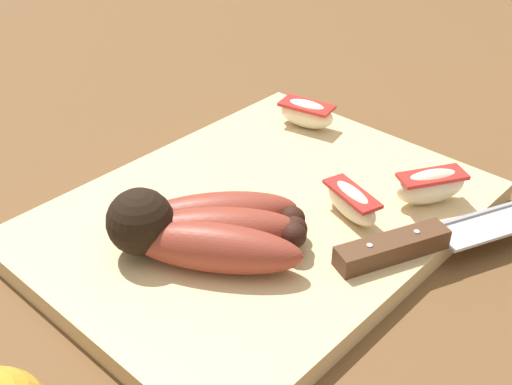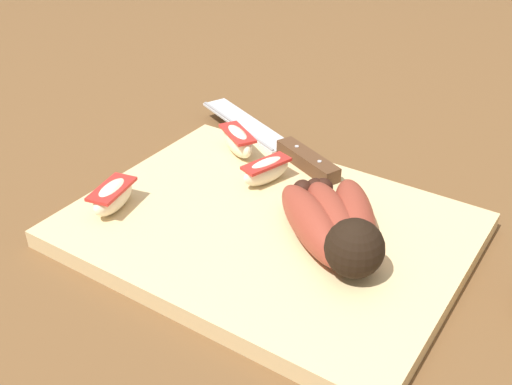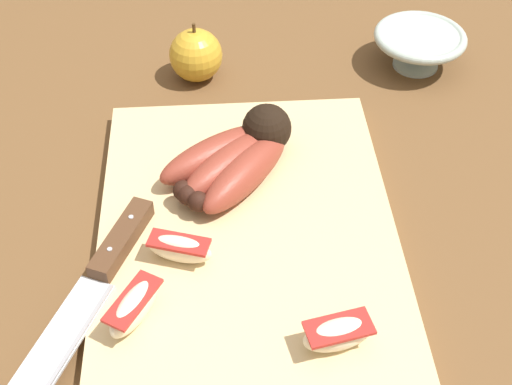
# 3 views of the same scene
# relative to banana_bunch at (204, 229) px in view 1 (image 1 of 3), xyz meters

# --- Properties ---
(ground_plane) EXTENTS (6.00, 6.00, 0.00)m
(ground_plane) POSITION_rel_banana_bunch_xyz_m (-0.09, -0.02, -0.04)
(ground_plane) COLOR brown
(cutting_board) EXTENTS (0.40, 0.30, 0.02)m
(cutting_board) POSITION_rel_banana_bunch_xyz_m (-0.08, -0.01, -0.03)
(cutting_board) COLOR #DBBC84
(cutting_board) RESTS_ON ground_plane
(banana_bunch) EXTENTS (0.15, 0.16, 0.06)m
(banana_bunch) POSITION_rel_banana_bunch_xyz_m (0.00, 0.00, 0.00)
(banana_bunch) COLOR black
(banana_bunch) RESTS_ON cutting_board
(chefs_knife) EXTENTS (0.27, 0.14, 0.02)m
(chefs_knife) POSITION_rel_banana_bunch_xyz_m (-0.14, 0.14, -0.02)
(chefs_knife) COLOR silver
(chefs_knife) RESTS_ON cutting_board
(apple_wedge_near) EXTENTS (0.04, 0.07, 0.03)m
(apple_wedge_near) POSITION_rel_banana_bunch_xyz_m (-0.23, -0.08, -0.01)
(apple_wedge_near) COLOR #F4E5C1
(apple_wedge_near) RESTS_ON cutting_board
(apple_wedge_middle) EXTENTS (0.07, 0.06, 0.03)m
(apple_wedge_middle) POSITION_rel_banana_bunch_xyz_m (-0.19, 0.10, -0.00)
(apple_wedge_middle) COLOR #F4E5C1
(apple_wedge_middle) RESTS_ON cutting_board
(apple_wedge_far) EXTENTS (0.04, 0.07, 0.03)m
(apple_wedge_far) POSITION_rel_banana_bunch_xyz_m (-0.12, 0.06, -0.01)
(apple_wedge_far) COLOR #F4E5C1
(apple_wedge_far) RESTS_ON cutting_board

